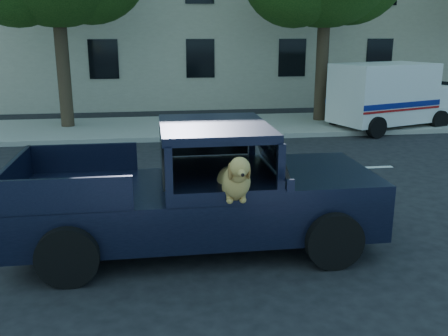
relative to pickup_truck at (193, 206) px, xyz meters
name	(u,v)px	position (x,y,z in m)	size (l,w,h in m)	color
ground	(223,228)	(0.57, 0.64, -0.66)	(120.00, 120.00, 0.00)	black
far_sidewalk	(185,127)	(0.57, 9.84, -0.58)	(60.00, 4.00, 0.15)	gray
lane_stripes	(284,171)	(2.57, 4.04, -0.65)	(21.60, 0.14, 0.01)	silver
building_main	(235,5)	(3.57, 17.14, 3.84)	(26.00, 6.00, 9.00)	beige
pickup_truck	(193,206)	(0.00, 0.00, 0.00)	(5.45, 2.78, 1.94)	black
mail_truck	(389,101)	(7.51, 8.79, 0.33)	(4.52, 3.16, 2.26)	silver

